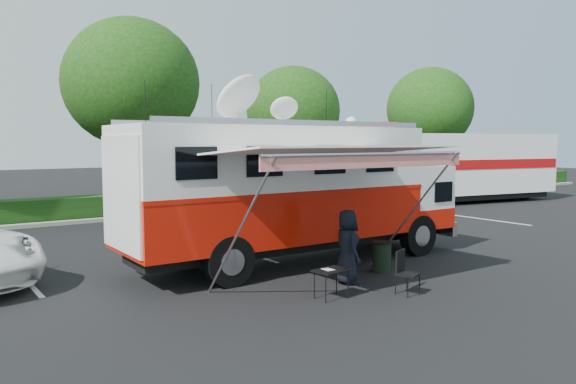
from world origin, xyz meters
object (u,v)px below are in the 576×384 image
(command_truck, at_px, (296,189))
(folding_table, at_px, (331,272))
(trash_bin, at_px, (382,257))
(semi_trailer, at_px, (458,167))

(command_truck, xyz_separation_m, folding_table, (-1.41, -3.26, -1.45))
(folding_table, bearing_deg, trash_bin, 24.42)
(command_truck, relative_size, trash_bin, 12.80)
(trash_bin, bearing_deg, folding_table, -155.58)
(folding_table, bearing_deg, semi_trailer, 31.43)
(command_truck, distance_m, folding_table, 3.84)
(trash_bin, distance_m, semi_trailer, 17.52)
(command_truck, bearing_deg, semi_trailer, 24.71)
(command_truck, distance_m, trash_bin, 2.90)
(folding_table, xyz_separation_m, semi_trailer, (17.31, 10.58, 1.38))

